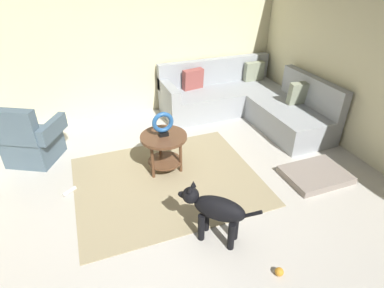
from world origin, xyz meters
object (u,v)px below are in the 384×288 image
at_px(torus_sculpture, 163,124).
at_px(dog, 215,210).
at_px(armchair, 30,141).
at_px(dog_toy_ball, 279,272).
at_px(dog_bed_mat, 315,175).
at_px(sectional_couch, 245,102).
at_px(side_table, 164,144).
at_px(dog_toy_rope, 69,191).

xyz_separation_m(torus_sculpture, dog, (0.13, -1.31, -0.33)).
xyz_separation_m(armchair, dog, (1.79, -2.19, 0.05)).
bearing_deg(dog_toy_ball, dog_bed_mat, 39.79).
relative_size(sectional_couch, dog_toy_ball, 27.93).
distance_m(side_table, dog, 1.31).
height_order(dog_toy_ball, dog_toy_rope, dog_toy_ball).
bearing_deg(dog_toy_rope, dog_bed_mat, -15.07).
bearing_deg(dog, dog_toy_rope, 90.56).
bearing_deg(armchair, torus_sculpture, 0.26).
bearing_deg(dog, armchair, 82.56).
height_order(side_table, torus_sculpture, torus_sculpture).
bearing_deg(dog_toy_ball, dog, 120.96).
height_order(dog_bed_mat, dog, dog).
bearing_deg(torus_sculpture, side_table, -90.00).
distance_m(armchair, dog_toy_ball, 3.56).
height_order(armchair, dog, armchair).
xyz_separation_m(armchair, dog_toy_rope, (0.42, -0.92, -0.30)).
distance_m(torus_sculpture, dog_bed_mat, 2.09).
bearing_deg(sectional_couch, dog_toy_rope, -159.78).
xyz_separation_m(side_table, dog, (0.13, -1.31, -0.04)).
relative_size(side_table, dog, 0.92).
height_order(sectional_couch, dog_toy_rope, sectional_couch).
distance_m(sectional_couch, side_table, 2.10).
xyz_separation_m(sectional_couch, side_table, (-1.80, -1.08, 0.12)).
xyz_separation_m(dog, dog_toy_ball, (0.37, -0.62, -0.34)).
height_order(torus_sculpture, dog_toy_rope, torus_sculpture).
bearing_deg(torus_sculpture, armchair, 152.06).
relative_size(sectional_couch, side_table, 3.75).
bearing_deg(torus_sculpture, dog, -84.24).
distance_m(armchair, side_table, 1.88).
relative_size(dog, dog_toy_ball, 8.11).
bearing_deg(dog_bed_mat, side_table, 154.38).
bearing_deg(armchair, sectional_couch, 31.45).
height_order(sectional_couch, dog_toy_ball, sectional_couch).
xyz_separation_m(dog_toy_ball, dog_toy_rope, (-1.74, 1.88, -0.02)).
bearing_deg(dog_toy_rope, dog_toy_ball, -47.24).
bearing_deg(sectional_couch, dog_bed_mat, -90.36).
bearing_deg(side_table, sectional_couch, 30.86).
relative_size(torus_sculpture, dog_toy_rope, 1.81).
bearing_deg(dog, side_table, 48.99).
distance_m(torus_sculpture, dog_toy_ball, 2.10).
distance_m(armchair, torus_sculpture, 1.92).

